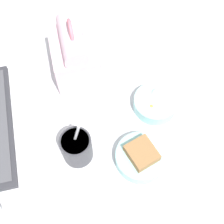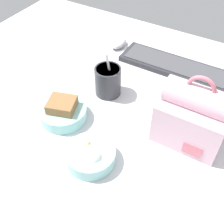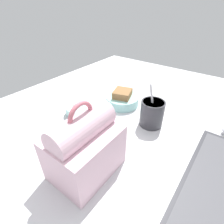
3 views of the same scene
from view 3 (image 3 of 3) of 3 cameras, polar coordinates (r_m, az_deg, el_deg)
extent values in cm
cube|color=silver|center=(62.77, 3.30, -5.25)|extent=(140.00, 110.00, 2.00)
cube|color=#2D2D33|center=(50.88, 29.15, -19.56)|extent=(38.52, 11.37, 1.80)
cube|color=#47474C|center=(50.11, 29.49, -18.81)|extent=(35.44, 9.32, 0.30)
cube|color=beige|center=(44.70, -8.70, -12.98)|extent=(17.16, 12.98, 12.17)
cylinder|color=beige|center=(39.39, -9.67, -4.99)|extent=(16.30, 6.69, 6.69)
cube|color=#DB707F|center=(49.21, -16.59, -13.47)|extent=(4.81, 0.30, 3.65)
torus|color=#DB707F|center=(37.62, -10.09, -1.40)|extent=(7.01, 1.00, 7.01)
cylinder|color=#333338|center=(61.68, 12.89, -0.47)|extent=(8.04, 8.04, 9.24)
cylinder|color=olive|center=(59.44, 13.40, 2.99)|extent=(7.08, 7.08, 0.60)
cylinder|color=silver|center=(58.45, 12.96, 3.97)|extent=(0.70, 3.25, 10.48)
cylinder|color=#93D1CC|center=(73.49, 3.35, 3.77)|extent=(13.48, 13.48, 3.73)
cube|color=olive|center=(72.50, 3.40, 5.18)|extent=(9.14, 8.70, 5.22)
cylinder|color=#93D1CC|center=(68.47, -9.63, 0.90)|extent=(12.54, 12.54, 3.76)
ellipsoid|color=white|center=(67.28, -11.44, 1.50)|extent=(3.41, 3.41, 4.01)
cone|color=#EFBC47|center=(67.73, -7.73, 1.73)|extent=(5.67, 5.67, 3.20)
sphere|color=#4C5623|center=(70.62, -12.05, 1.88)|extent=(1.50, 1.50, 1.50)
sphere|color=#4C5623|center=(69.85, -11.96, 1.51)|extent=(1.50, 1.50, 1.50)
camera|label=1|loc=(0.92, 37.33, 56.41)|focal=50.00mm
camera|label=2|loc=(0.80, -56.17, 37.35)|focal=45.00mm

